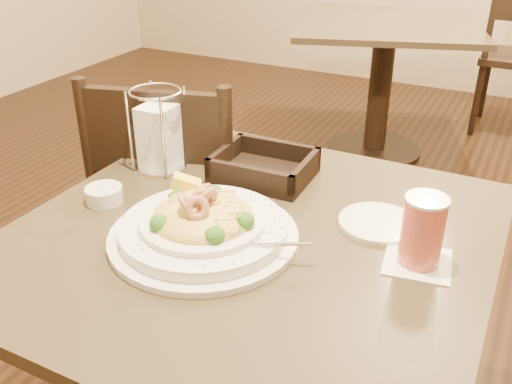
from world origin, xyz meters
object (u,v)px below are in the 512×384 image
at_px(dining_chair_near, 179,214).
at_px(butter_ramekin, 104,195).
at_px(main_table, 252,323).
at_px(pasta_bowl, 203,224).
at_px(background_table, 382,66).
at_px(drink_glass, 422,232).
at_px(napkin_caddy, 159,135).
at_px(bread_basket, 264,169).
at_px(side_plate, 378,223).

height_order(dining_chair_near, butter_ramekin, dining_chair_near).
bearing_deg(dining_chair_near, butter_ramekin, 85.18).
xyz_separation_m(main_table, dining_chair_near, (-0.41, 0.32, -0.00)).
relative_size(dining_chair_near, pasta_bowl, 2.32).
distance_m(main_table, background_table, 2.14).
xyz_separation_m(drink_glass, napkin_caddy, (-0.65, 0.12, 0.02)).
bearing_deg(pasta_bowl, main_table, 42.95).
bearing_deg(drink_glass, background_table, 106.97).
relative_size(main_table, bread_basket, 4.05).
bearing_deg(pasta_bowl, butter_ramekin, 173.48).
distance_m(background_table, side_plate, 2.06).
distance_m(side_plate, butter_ramekin, 0.58).
bearing_deg(bread_basket, main_table, -69.42).
bearing_deg(bread_basket, dining_chair_near, 163.55).
xyz_separation_m(napkin_caddy, butter_ramekin, (-0.01, -0.20, -0.07)).
xyz_separation_m(background_table, butter_ramekin, (-0.02, -2.15, 0.25)).
height_order(main_table, napkin_caddy, napkin_caddy).
bearing_deg(side_plate, background_table, 105.03).
relative_size(main_table, drink_glass, 6.75).
relative_size(bread_basket, butter_ramekin, 2.82).
distance_m(dining_chair_near, bread_basket, 0.42).
bearing_deg(dining_chair_near, side_plate, 147.57).
bearing_deg(napkin_caddy, pasta_bowl, -41.29).
bearing_deg(background_table, side_plate, -74.97).
relative_size(dining_chair_near, napkin_caddy, 4.76).
bearing_deg(napkin_caddy, background_table, 89.62).
xyz_separation_m(background_table, side_plate, (0.53, -1.98, 0.24)).
bearing_deg(butter_ramekin, dining_chair_near, 100.97).
relative_size(drink_glass, side_plate, 0.85).
distance_m(pasta_bowl, side_plate, 0.35).
relative_size(dining_chair_near, side_plate, 5.90).
distance_m(bread_basket, side_plate, 0.31).
xyz_separation_m(main_table, butter_ramekin, (-0.34, -0.03, 0.25)).
bearing_deg(drink_glass, side_plate, 136.95).
xyz_separation_m(dining_chair_near, side_plate, (0.62, -0.19, 0.24)).
relative_size(drink_glass, napkin_caddy, 0.68).
bearing_deg(bread_basket, drink_glass, -24.81).
distance_m(bread_basket, napkin_caddy, 0.26).
distance_m(main_table, napkin_caddy, 0.49).
distance_m(dining_chair_near, butter_ramekin, 0.44).
height_order(bread_basket, side_plate, bread_basket).
distance_m(napkin_caddy, side_plate, 0.55).
height_order(pasta_bowl, napkin_caddy, napkin_caddy).
bearing_deg(pasta_bowl, napkin_caddy, 138.71).
bearing_deg(background_table, napkin_caddy, -90.38).
height_order(background_table, pasta_bowl, pasta_bowl).
height_order(main_table, side_plate, side_plate).
distance_m(dining_chair_near, side_plate, 0.69).
distance_m(background_table, pasta_bowl, 2.21).
height_order(drink_glass, napkin_caddy, napkin_caddy).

